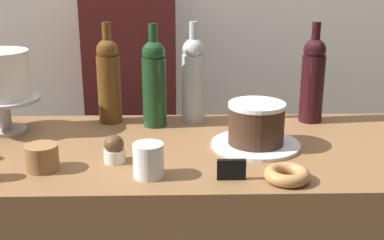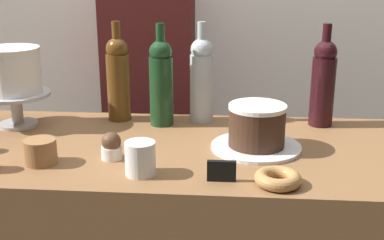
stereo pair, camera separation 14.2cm
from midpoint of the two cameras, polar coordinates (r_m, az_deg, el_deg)
The scene contains 14 objects.
cake_stand_pedestal at distance 1.67m, azimuth -22.77°, elevation 1.17°, with size 0.22×0.22×0.11m.
white_layer_cake at distance 1.65m, azimuth -23.20°, elevation 4.73°, with size 0.18×0.18×0.14m.
silver_serving_platter at distance 1.45m, azimuth 4.41°, elevation -2.80°, with size 0.25×0.25×0.01m.
chocolate_round_cake at distance 1.43m, azimuth 4.47°, elevation -0.37°, with size 0.16×0.16×0.12m.
wine_bottle_green at distance 1.60m, azimuth -6.84°, elevation 4.29°, with size 0.08×0.08×0.33m.
wine_bottle_dark_red at distance 1.66m, azimuth 11.14°, elevation 4.61°, with size 0.08×0.08×0.33m.
wine_bottle_amber at distance 1.66m, azimuth -11.80°, elevation 4.53°, with size 0.08×0.08×0.33m.
wine_bottle_clear at distance 1.64m, azimuth -2.31°, elevation 4.73°, with size 0.08×0.08×0.33m.
cupcake_chocolate at distance 1.35m, azimuth -11.77°, elevation -3.32°, with size 0.06×0.06×0.07m.
donut_maple at distance 1.23m, azimuth 7.46°, elevation -6.22°, with size 0.11×0.11×0.03m.
cookie_stack at distance 1.35m, azimuth -19.52°, elevation -4.06°, with size 0.08×0.08×0.07m.
price_sign_chalkboard at distance 1.22m, azimuth 1.16°, elevation -5.69°, with size 0.07×0.01×0.05m.
coffee_cup_ceramic at distance 1.24m, azimuth -8.21°, elevation -4.59°, with size 0.08×0.08×0.08m.
barista_figure at distance 2.12m, azimuth -8.59°, elevation 1.12°, with size 0.36×0.22×1.60m.
Camera 1 is at (-0.03, -1.35, 1.43)m, focal length 47.20 mm.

